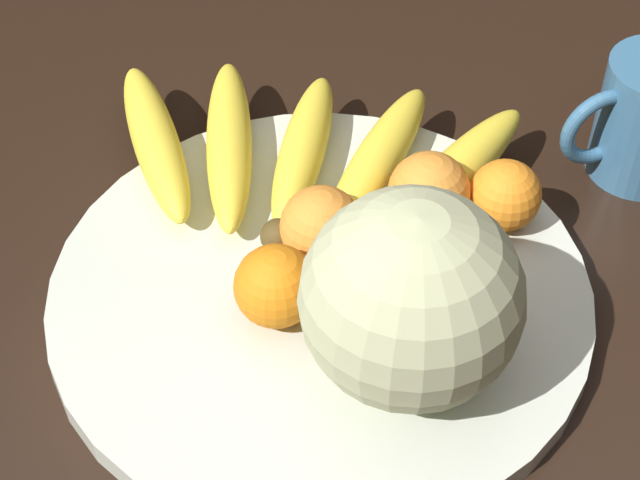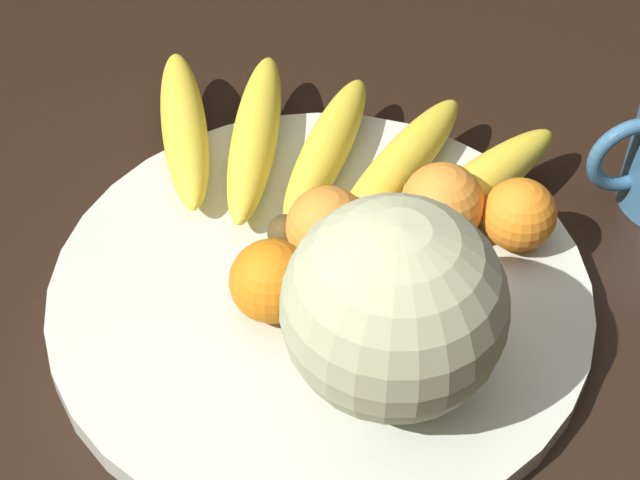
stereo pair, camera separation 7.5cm
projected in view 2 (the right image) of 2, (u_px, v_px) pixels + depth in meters
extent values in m
cube|color=black|center=(252.00, 385.00, 0.77)|extent=(1.57, 0.85, 0.04)
cube|color=black|center=(248.00, 105.00, 1.58)|extent=(0.07, 0.07, 0.70)
cylinder|color=beige|center=(320.00, 296.00, 0.79)|extent=(0.40, 0.40, 0.02)
torus|color=#47382D|center=(320.00, 292.00, 0.79)|extent=(0.40, 0.40, 0.01)
sphere|color=#B2B789|center=(394.00, 308.00, 0.68)|extent=(0.15, 0.15, 0.15)
sphere|color=#473819|center=(285.00, 232.00, 0.80)|extent=(0.03, 0.03, 0.03)
ellipsoid|color=yellow|center=(469.00, 191.00, 0.83)|extent=(0.20, 0.12, 0.04)
ellipsoid|color=yellow|center=(399.00, 167.00, 0.85)|extent=(0.20, 0.07, 0.04)
ellipsoid|color=yellow|center=(327.00, 149.00, 0.86)|extent=(0.19, 0.05, 0.04)
ellipsoid|color=yellow|center=(255.00, 135.00, 0.88)|extent=(0.21, 0.10, 0.04)
ellipsoid|color=yellow|center=(184.00, 127.00, 0.88)|extent=(0.19, 0.13, 0.04)
sphere|color=orange|center=(519.00, 215.00, 0.80)|extent=(0.06, 0.06, 0.06)
sphere|color=orange|center=(442.00, 204.00, 0.80)|extent=(0.06, 0.06, 0.06)
sphere|color=orange|center=(277.00, 283.00, 0.75)|extent=(0.06, 0.06, 0.06)
sphere|color=orange|center=(328.00, 227.00, 0.79)|extent=(0.06, 0.06, 0.06)
cube|color=white|center=(446.00, 285.00, 0.79)|extent=(0.08, 0.04, 0.00)
torus|color=#386689|center=(630.00, 155.00, 0.83)|extent=(0.05, 0.07, 0.07)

